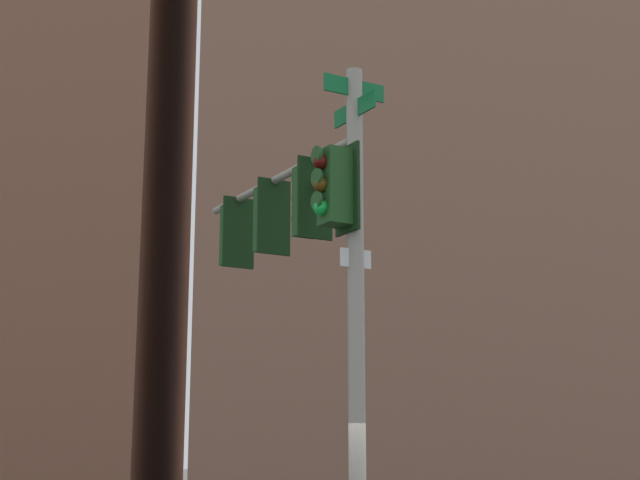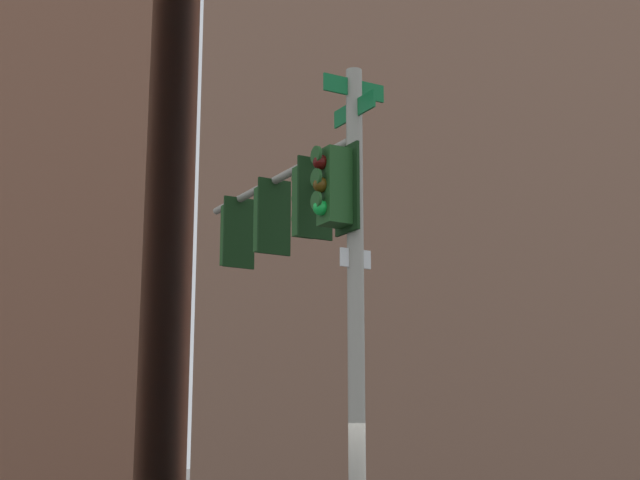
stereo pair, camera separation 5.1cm
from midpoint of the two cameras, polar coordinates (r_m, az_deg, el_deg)
name	(u,v)px [view 2 (the right image)]	position (r m, az deg, el deg)	size (l,w,h in m)	color
signal_pole_assembly	(303,242)	(13.18, -0.92, -0.11)	(4.40, 2.52, 7.12)	#9E998C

